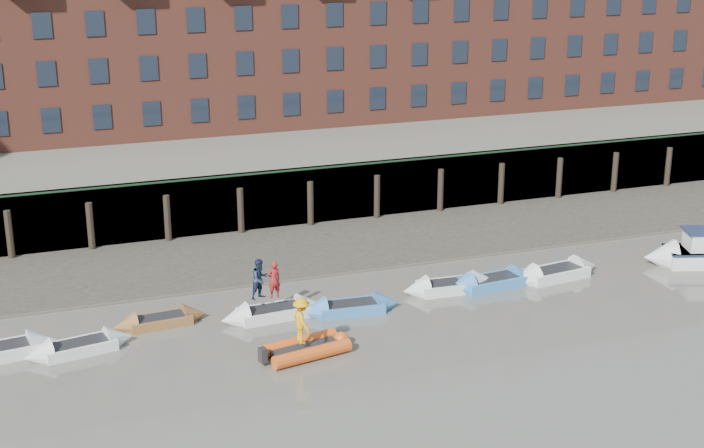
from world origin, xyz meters
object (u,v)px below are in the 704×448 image
rowboat_4 (350,307)px  person_rower_b (260,279)px  rowboat_1 (80,347)px  rowboat_5 (451,286)px  rib_tender (308,347)px  person_rib_crew (302,321)px  rowboat_3 (273,312)px  rowboat_6 (492,282)px  motor_launch (693,253)px  rowboat_2 (160,321)px  rowboat_7 (555,273)px  person_rower_a (274,280)px

rowboat_4 → person_rower_b: 4.26m
rowboat_1 → rowboat_5: bearing=-7.3°
rib_tender → person_rib_crew: person_rib_crew is taller
rowboat_3 → rib_tender: rowboat_3 is taller
rowboat_6 → motor_launch: (10.90, -0.72, 0.35)m
rowboat_2 → person_rower_b: person_rower_b is taller
rowboat_1 → motor_launch: motor_launch is taller
rowboat_1 → rowboat_7: rowboat_7 is taller
rowboat_1 → person_rower_a: size_ratio=2.79×
rowboat_5 → person_rower_b: bearing=-176.2°
rowboat_5 → rowboat_7: (5.51, -0.19, 0.01)m
rowboat_2 → rowboat_7: bearing=-6.8°
rowboat_1 → motor_launch: (29.91, 0.01, 0.37)m
rowboat_4 → person_rower_b: person_rower_b is taller
rib_tender → person_rower_a: (-0.25, 4.09, 1.47)m
rowboat_1 → person_rower_a: (8.38, 0.79, 1.52)m
rowboat_5 → rowboat_7: rowboat_7 is taller
rowboat_6 → person_rower_a: size_ratio=3.01×
rowboat_5 → motor_launch: 13.02m
rib_tender → rowboat_2: bearing=125.1°
rib_tender → person_rower_a: 4.35m
motor_launch → person_rower_a: size_ratio=3.64×
rowboat_7 → person_rib_crew: 14.75m
rowboat_3 → person_rower_a: bearing=27.7°
rowboat_1 → person_rower_b: (7.79, 0.87, 1.60)m
rowboat_7 → motor_launch: 7.52m
rowboat_5 → person_rower_b: person_rower_b is taller
rowboat_7 → motor_launch: (7.48, -0.71, 0.34)m
rowboat_5 → person_rib_crew: person_rib_crew is taller
rowboat_1 → motor_launch: bearing=-10.4°
rib_tender → motor_launch: (21.28, 3.31, 0.32)m
rowboat_4 → rowboat_6: rowboat_6 is taller
rowboat_2 → rib_tender: 7.09m
rowboat_5 → rib_tender: 9.30m
rowboat_3 → rowboat_6: size_ratio=0.97×
rowboat_2 → rowboat_3: rowboat_3 is taller
rowboat_6 → person_rib_crew: person_rib_crew is taller
rowboat_1 → rib_tender: bearing=-31.3°
rib_tender → motor_launch: size_ratio=0.63×
rowboat_5 → rowboat_1: bearing=-173.4°
rowboat_1 → rowboat_4: (11.66, 0.12, 0.00)m
rowboat_7 → person_rower_a: bearing=172.0°
rowboat_2 → person_rib_crew: (4.82, -5.01, 1.33)m
rowboat_2 → rowboat_1: bearing=-159.7°
rowboat_4 → person_rower_a: person_rower_a is taller
rowboat_7 → person_rib_crew: bearing=-171.4°
rowboat_2 → rowboat_5: (13.42, -0.69, 0.03)m
rowboat_6 → person_rower_a: bearing=174.0°
person_rib_crew → motor_launch: bearing=-87.5°
rowboat_5 → rib_tender: bearing=-149.5°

